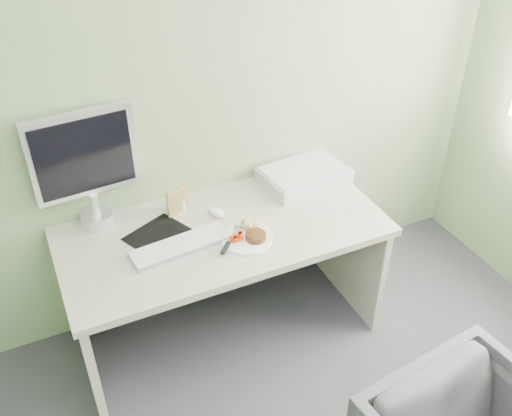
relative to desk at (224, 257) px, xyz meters
name	(u,v)px	position (x,y,z in m)	size (l,w,h in m)	color
wall_back	(189,83)	(0.00, 0.38, 0.80)	(3.50, 3.50, 0.00)	gray
desk	(224,257)	(0.00, 0.00, 0.00)	(1.60, 0.75, 0.73)	#BEB19F
plate	(247,238)	(0.07, -0.13, 0.19)	(0.25, 0.25, 0.01)	white
steak	(256,236)	(0.11, -0.15, 0.21)	(0.10, 0.10, 0.03)	black
potato_pile	(248,224)	(0.10, -0.07, 0.22)	(0.10, 0.07, 0.06)	#A79251
carrot_heap	(237,238)	(0.02, -0.13, 0.22)	(0.06, 0.05, 0.04)	red
steak_knife	(228,243)	(-0.03, -0.14, 0.21)	(0.17, 0.18, 0.02)	silver
mousepad	(160,236)	(-0.30, 0.08, 0.19)	(0.28, 0.25, 0.00)	black
keyboard	(181,246)	(-0.24, -0.06, 0.20)	(0.47, 0.14, 0.02)	white
computer_mouse	(217,212)	(0.01, 0.12, 0.20)	(0.06, 0.10, 0.04)	white
photo_frame	(177,201)	(-0.16, 0.22, 0.26)	(0.12, 0.01, 0.15)	#9B6B48
eyedrop_bottle	(183,205)	(-0.13, 0.22, 0.22)	(0.03, 0.03, 0.08)	white
scanner	(304,175)	(0.57, 0.22, 0.22)	(0.46, 0.31, 0.07)	silver
monitor	(86,164)	(-0.55, 0.32, 0.52)	(0.50, 0.16, 0.60)	silver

